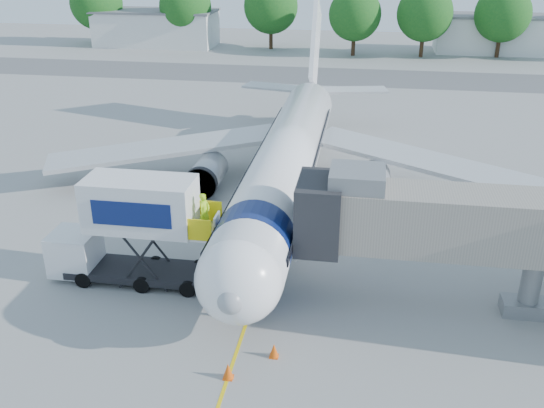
# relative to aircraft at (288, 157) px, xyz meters

# --- Properties ---
(ground) EXTENTS (160.00, 160.00, 0.00)m
(ground) POSITION_rel_aircraft_xyz_m (0.00, -4.12, -2.95)
(ground) COLOR #979794
(ground) RESTS_ON ground
(guidance_line) EXTENTS (0.15, 70.00, 0.01)m
(guidance_line) POSITION_rel_aircraft_xyz_m (0.00, -4.12, -2.94)
(guidance_line) COLOR yellow
(guidance_line) RESTS_ON ground
(taxiway_strip) EXTENTS (120.00, 10.00, 0.01)m
(taxiway_strip) POSITION_rel_aircraft_xyz_m (0.00, 37.88, -2.94)
(taxiway_strip) COLOR #59595B
(taxiway_strip) RESTS_ON ground
(aircraft) EXTENTS (34.17, 37.73, 11.35)m
(aircraft) POSITION_rel_aircraft_xyz_m (0.00, 0.00, 0.00)
(aircraft) COLOR white
(aircraft) RESTS_ON ground
(jet_bridge) EXTENTS (13.90, 3.20, 6.60)m
(jet_bridge) POSITION_rel_aircraft_xyz_m (7.99, -11.12, 1.39)
(jet_bridge) COLOR gray
(jet_bridge) RESTS_ON ground
(catering_hiloader) EXTENTS (8.50, 2.44, 5.50)m
(catering_hiloader) POSITION_rel_aircraft_xyz_m (-6.26, -11.12, -0.19)
(catering_hiloader) COLOR black
(catering_hiloader) RESTS_ON ground
(ground_tug) EXTENTS (4.01, 2.52, 1.50)m
(ground_tug) POSITION_rel_aircraft_xyz_m (-3.16, -19.42, -2.16)
(ground_tug) COLOR silver
(ground_tug) RESTS_ON ground
(safety_cone_a) EXTENTS (0.40, 0.40, 0.64)m
(safety_cone_a) POSITION_rel_aircraft_xyz_m (1.59, -16.01, -2.64)
(safety_cone_a) COLOR #E3500B
(safety_cone_a) RESTS_ON ground
(safety_cone_b) EXTENTS (0.43, 0.43, 0.69)m
(safety_cone_b) POSITION_rel_aircraft_xyz_m (0.02, -17.58, -2.62)
(safety_cone_b) COLOR #E3500B
(safety_cone_b) RESTS_ON ground
(outbuilding_left) EXTENTS (18.40, 8.40, 5.30)m
(outbuilding_left) POSITION_rel_aircraft_xyz_m (-28.00, 55.88, -0.29)
(outbuilding_left) COLOR silver
(outbuilding_left) RESTS_ON ground
(outbuilding_right) EXTENTS (16.40, 7.40, 5.30)m
(outbuilding_right) POSITION_rel_aircraft_xyz_m (22.00, 57.88, -0.29)
(outbuilding_right) COLOR silver
(outbuilding_right) RESTS_ON ground
(tree_a) EXTENTS (7.97, 7.97, 10.16)m
(tree_a) POSITION_rel_aircraft_xyz_m (-37.17, 55.50, 3.22)
(tree_a) COLOR #382314
(tree_a) RESTS_ON ground
(tree_b) EXTENTS (7.70, 7.70, 9.82)m
(tree_b) POSITION_rel_aircraft_xyz_m (-22.89, 54.77, 3.01)
(tree_b) COLOR #382314
(tree_b) RESTS_ON ground
(tree_c) EXTENTS (7.94, 7.94, 10.13)m
(tree_c) POSITION_rel_aircraft_xyz_m (-10.15, 55.67, 3.20)
(tree_c) COLOR #382314
(tree_c) RESTS_ON ground
(tree_d) EXTENTS (7.27, 7.27, 9.27)m
(tree_d) POSITION_rel_aircraft_xyz_m (2.25, 52.17, 2.68)
(tree_d) COLOR #382314
(tree_d) RESTS_ON ground
(tree_e) EXTENTS (7.61, 7.61, 9.70)m
(tree_e) POSITION_rel_aircraft_xyz_m (11.74, 52.56, 2.94)
(tree_e) COLOR #382314
(tree_e) RESTS_ON ground
(tree_f) EXTENTS (7.57, 7.57, 9.65)m
(tree_f) POSITION_rel_aircraft_xyz_m (22.23, 53.87, 2.91)
(tree_f) COLOR #382314
(tree_f) RESTS_ON ground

